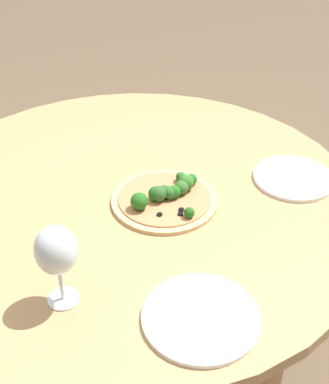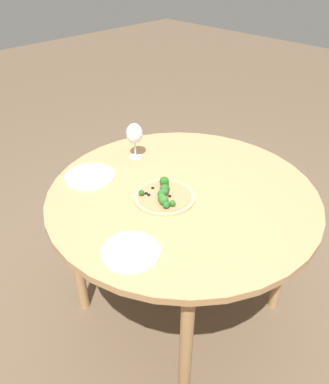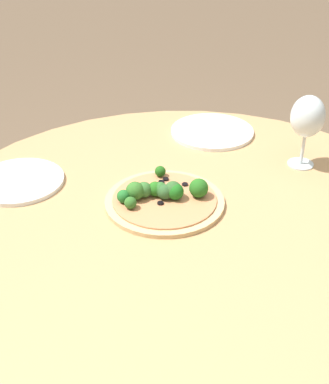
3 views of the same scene
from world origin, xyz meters
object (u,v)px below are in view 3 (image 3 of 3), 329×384
Objects in this scene: wine_glass at (308,118)px; plate_far at (19,181)px; plate_near at (212,131)px; pizza at (164,197)px.

wine_glass is 0.86× the size of plate_far.
wine_glass is at bearing 137.08° from plate_far.
plate_near is at bearing 159.29° from plate_far.
plate_far is (0.51, -0.19, 0.00)m from plate_near.
plate_near is 1.08× the size of plate_far.
pizza is 0.38m from plate_near.
pizza is 1.16× the size of plate_near.
plate_far is at bearing -64.66° from pizza.
pizza is at bearing -23.10° from wine_glass.
plate_far is (0.15, -0.32, -0.01)m from pizza.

